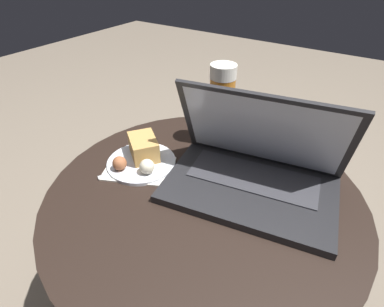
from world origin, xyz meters
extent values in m
plane|color=#726656|center=(0.00, 0.00, 0.00)|extent=(6.00, 6.00, 0.00)
cylinder|color=#9E9EA3|center=(0.00, 0.00, 0.01)|extent=(0.35, 0.35, 0.01)
cylinder|color=#9E9EA3|center=(0.00, 0.00, 0.24)|extent=(0.09, 0.09, 0.45)
cylinder|color=black|center=(0.00, 0.00, 0.48)|extent=(0.72, 0.72, 0.02)
cube|color=silver|center=(-0.18, -0.02, 0.49)|extent=(0.20, 0.18, 0.00)
cube|color=#232326|center=(0.09, 0.05, 0.49)|extent=(0.41, 0.29, 0.02)
cube|color=#333338|center=(0.08, 0.09, 0.51)|extent=(0.31, 0.16, 0.00)
cube|color=#232326|center=(0.07, 0.12, 0.61)|extent=(0.39, 0.16, 0.21)
cube|color=silver|center=(0.07, 0.12, 0.61)|extent=(0.35, 0.15, 0.19)
cylinder|color=#C6701E|center=(-0.07, 0.20, 0.58)|extent=(0.06, 0.06, 0.19)
cylinder|color=white|center=(-0.07, 0.20, 0.69)|extent=(0.07, 0.07, 0.03)
cylinder|color=silver|center=(-0.19, 0.00, 0.49)|extent=(0.17, 0.17, 0.01)
cube|color=tan|center=(-0.20, 0.02, 0.52)|extent=(0.11, 0.11, 0.05)
sphere|color=#9E5B38|center=(-0.21, -0.05, 0.51)|extent=(0.03, 0.03, 0.03)
sphere|color=beige|center=(-0.14, -0.03, 0.51)|extent=(0.04, 0.04, 0.04)
cube|color=silver|center=(-0.20, -0.05, 0.49)|extent=(0.08, 0.11, 0.01)
cube|color=silver|center=(-0.15, 0.02, 0.49)|extent=(0.05, 0.06, 0.01)
camera|label=1|loc=(0.26, -0.43, 0.95)|focal=28.00mm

